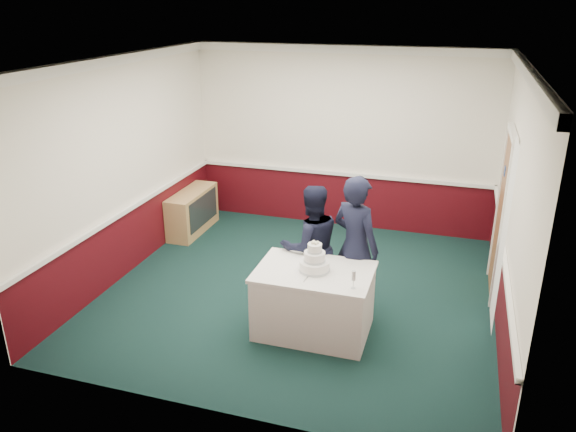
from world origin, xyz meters
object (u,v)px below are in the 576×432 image
(sideboard, at_px, (193,211))
(cake_table, at_px, (314,300))
(person_man, at_px, (311,247))
(wedding_cake, at_px, (314,262))
(cake_knife, at_px, (307,278))
(person_woman, at_px, (355,246))
(champagne_flute, at_px, (354,277))

(sideboard, distance_m, cake_table, 3.57)
(sideboard, height_order, person_man, person_man)
(wedding_cake, bearing_deg, sideboard, 139.10)
(cake_knife, bearing_deg, cake_table, 87.64)
(cake_knife, xyz_separation_m, person_man, (-0.17, 0.80, 0.01))
(person_man, bearing_deg, person_woman, 145.34)
(cake_knife, distance_m, person_man, 0.82)
(sideboard, bearing_deg, cake_table, -40.90)
(sideboard, xyz_separation_m, wedding_cake, (2.70, -2.34, 0.55))
(wedding_cake, relative_size, cake_knife, 1.65)
(sideboard, height_order, champagne_flute, champagne_flute)
(cake_table, distance_m, person_man, 0.75)
(person_woman, bearing_deg, wedding_cake, 85.62)
(person_man, relative_size, person_woman, 0.90)
(cake_knife, bearing_deg, person_woman, 69.43)
(cake_knife, height_order, person_man, person_man)
(person_man, bearing_deg, champagne_flute, 97.26)
(sideboard, xyz_separation_m, person_woman, (3.06, -1.77, 0.54))
(person_man, height_order, person_woman, person_woman)
(sideboard, distance_m, person_woman, 3.57)
(sideboard, relative_size, wedding_cake, 3.30)
(wedding_cake, height_order, person_woman, person_woman)
(cake_table, bearing_deg, cake_knife, -98.53)
(sideboard, relative_size, person_man, 0.75)
(cake_table, relative_size, cake_knife, 6.00)
(cake_table, height_order, wedding_cake, wedding_cake)
(sideboard, relative_size, cake_knife, 5.45)
(cake_table, distance_m, wedding_cake, 0.50)
(wedding_cake, distance_m, champagne_flute, 0.57)
(champagne_flute, distance_m, person_woman, 0.86)
(cake_knife, distance_m, person_woman, 0.87)
(cake_table, xyz_separation_m, cake_knife, (-0.03, -0.20, 0.39))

